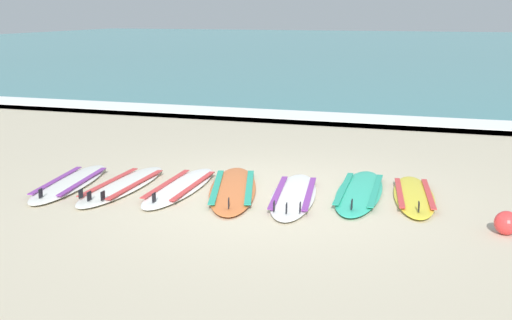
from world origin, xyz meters
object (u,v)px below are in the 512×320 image
object	(u,v)px
surfboard_3	(233,189)
surfboard_1	(123,185)
surfboard_2	(180,187)
surfboard_6	(414,196)
surfboard_0	(70,183)
surfboard_4	(294,195)
beach_ball	(506,223)
surfboard_5	(359,192)

from	to	relation	value
surfboard_3	surfboard_1	bearing A→B (deg)	-169.07
surfboard_2	surfboard_6	xyz separation A→B (m)	(2.97, 0.53, 0.00)
surfboard_0	surfboard_4	bearing A→B (deg)	6.70
surfboard_0	surfboard_1	world-z (taller)	same
surfboard_2	surfboard_6	distance (m)	3.02
beach_ball	surfboard_6	bearing A→B (deg)	133.70
surfboard_4	surfboard_5	xyz separation A→B (m)	(0.76, 0.43, -0.00)
surfboard_3	surfboard_6	distance (m)	2.31
surfboard_0	beach_ball	xyz separation A→B (m)	(5.51, -0.28, 0.09)
surfboard_1	surfboard_2	bearing A→B (deg)	12.26
surfboard_4	surfboard_5	distance (m)	0.87
surfboard_6	surfboard_4	bearing A→B (deg)	-162.60
surfboard_0	surfboard_5	bearing A→B (deg)	11.64
surfboard_1	surfboard_4	distance (m)	2.30
surfboard_0	surfboard_1	xyz separation A→B (m)	(0.74, 0.11, 0.00)
surfboard_1	surfboard_4	world-z (taller)	same
surfboard_3	surfboard_6	bearing A→B (deg)	10.33
surfboard_0	surfboard_3	size ratio (longest dim) A/B	0.89
surfboard_2	surfboard_3	world-z (taller)	same
surfboard_3	surfboard_6	world-z (taller)	same
surfboard_0	surfboard_4	world-z (taller)	same
surfboard_4	surfboard_6	size ratio (longest dim) A/B	1.10
surfboard_1	surfboard_5	size ratio (longest dim) A/B	0.96
surfboard_5	beach_ball	size ratio (longest dim) A/B	8.97
surfboard_1	surfboard_3	size ratio (longest dim) A/B	0.90
surfboard_3	surfboard_5	size ratio (longest dim) A/B	1.07
surfboard_0	surfboard_1	size ratio (longest dim) A/B	0.99
surfboard_3	beach_ball	xyz separation A→B (m)	(3.31, -0.67, 0.09)
surfboard_2	beach_ball	size ratio (longest dim) A/B	8.44
surfboard_2	beach_ball	distance (m)	4.05
surfboard_2	surfboard_6	bearing A→B (deg)	10.13
surfboard_4	beach_ball	xyz separation A→B (m)	(2.48, -0.64, 0.09)
surfboard_0	surfboard_4	distance (m)	3.05
surfboard_0	beach_ball	distance (m)	5.52
surfboard_1	surfboard_3	distance (m)	1.49
surfboard_0	surfboard_6	bearing A→B (deg)	10.24
surfboard_3	surfboard_6	xyz separation A→B (m)	(2.27, 0.41, 0.00)
surfboard_1	beach_ball	size ratio (longest dim) A/B	8.62
surfboard_0	surfboard_6	distance (m)	4.54
surfboard_3	surfboard_5	distance (m)	1.64
surfboard_3	surfboard_4	size ratio (longest dim) A/B	1.09
surfboard_0	surfboard_2	bearing A→B (deg)	10.47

